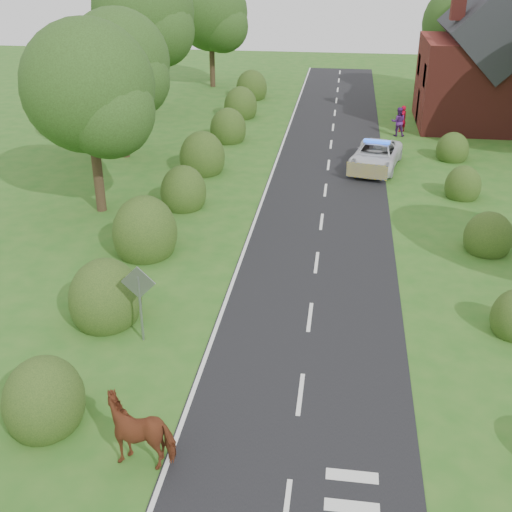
# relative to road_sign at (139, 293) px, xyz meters

# --- Properties ---
(ground) EXTENTS (120.00, 120.00, 0.00)m
(ground) POSITION_rel_road_sign_xyz_m (5.00, -2.00, -1.65)
(ground) COLOR #29621C
(road) EXTENTS (6.00, 70.00, 0.02)m
(road) POSITION_rel_road_sign_xyz_m (5.00, 13.00, -1.64)
(road) COLOR black
(road) RESTS_ON ground
(road_markings) EXTENTS (4.96, 70.00, 0.01)m
(road_markings) POSITION_rel_road_sign_xyz_m (3.40, 10.93, -1.63)
(road_markings) COLOR white
(road_markings) RESTS_ON road
(hedgerow_left) EXTENTS (2.75, 50.41, 3.00)m
(hedgerow_left) POSITION_rel_road_sign_xyz_m (-1.51, 9.69, -0.91)
(hedgerow_left) COLOR #223C17
(hedgerow_left) RESTS_ON ground
(hedgerow_right) EXTENTS (2.10, 45.78, 2.10)m
(hedgerow_right) POSITION_rel_road_sign_xyz_m (11.60, 9.21, -1.10)
(hedgerow_right) COLOR #223C17
(hedgerow_right) RESTS_ON ground
(tree_left_a) EXTENTS (5.74, 5.60, 8.38)m
(tree_left_a) POSITION_rel_road_sign_xyz_m (-4.75, 9.86, 3.69)
(tree_left_a) COLOR #332316
(tree_left_a) RESTS_ON ground
(tree_left_b) EXTENTS (5.74, 5.60, 8.07)m
(tree_left_b) POSITION_rel_road_sign_xyz_m (-6.25, 17.86, 3.39)
(tree_left_b) COLOR #332316
(tree_left_b) RESTS_ON ground
(tree_left_c) EXTENTS (6.97, 6.80, 10.22)m
(tree_left_c) POSITION_rel_road_sign_xyz_m (-7.70, 27.83, 4.88)
(tree_left_c) COLOR #332316
(tree_left_c) RESTS_ON ground
(tree_left_d) EXTENTS (6.15, 6.00, 8.89)m
(tree_left_d) POSITION_rel_road_sign_xyz_m (-5.23, 37.85, 3.98)
(tree_left_d) COLOR #332316
(tree_left_d) RESTS_ON ground
(tree_right_c) EXTENTS (6.15, 6.00, 8.58)m
(tree_right_c) POSITION_rel_road_sign_xyz_m (14.27, 35.85, 3.69)
(tree_right_c) COLOR #332316
(tree_right_c) RESTS_ON ground
(road_sign) EXTENTS (1.06, 0.08, 2.53)m
(road_sign) POSITION_rel_road_sign_xyz_m (0.00, 0.00, 0.00)
(road_sign) COLOR gray
(road_sign) RESTS_ON ground
(house) EXTENTS (8.00, 7.40, 9.17)m
(house) POSITION_rel_road_sign_xyz_m (14.49, 28.00, 2.13)
(house) COLOR maroon
(house) RESTS_ON ground
(cow) EXTENTS (2.05, 1.12, 1.44)m
(cow) POSITION_rel_road_sign_xyz_m (1.49, -4.78, -0.94)
(cow) COLOR brown
(cow) RESTS_ON ground
(police_van) EXTENTS (3.25, 5.40, 1.54)m
(police_van) POSITION_rel_road_sign_xyz_m (7.50, 17.87, -0.96)
(police_van) COLOR silver
(police_van) RESTS_ON ground
(pedestrian_red) EXTENTS (0.73, 0.67, 1.67)m
(pedestrian_red) POSITION_rel_road_sign_xyz_m (9.37, 25.64, -0.82)
(pedestrian_red) COLOR #AA051F
(pedestrian_red) RESTS_ON ground
(pedestrian_purple) EXTENTS (0.90, 0.72, 1.81)m
(pedestrian_purple) POSITION_rel_road_sign_xyz_m (9.06, 24.54, -0.75)
(pedestrian_purple) COLOR #501E6D
(pedestrian_purple) RESTS_ON ground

